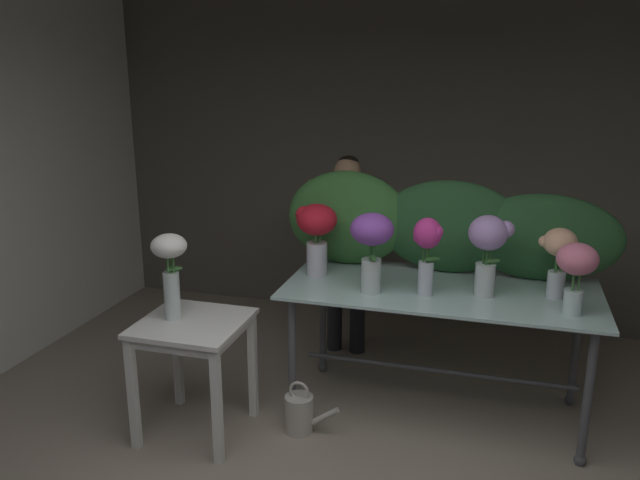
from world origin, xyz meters
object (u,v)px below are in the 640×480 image
object	(u,v)px
vase_lilac_snapdragons	(488,245)
vase_peach_roses	(558,254)
display_table_glass	(440,307)
florist	(347,234)
vase_magenta_carnations	(427,248)
vase_crimson_ranunculus	(316,231)
vase_violet_hydrangea	(372,241)
watering_can	(300,413)
side_table_white	(193,337)
vase_white_roses_tall	(170,266)
vase_rosy_stock	(576,268)

from	to	relation	value
vase_lilac_snapdragons	vase_peach_roses	distance (m)	0.42
display_table_glass	vase_peach_roses	xyz separation A→B (m)	(0.68, 0.02, 0.41)
florist	vase_magenta_carnations	xyz separation A→B (m)	(0.72, -0.91, 0.20)
vase_magenta_carnations	vase_peach_roses	bearing A→B (deg)	13.49
vase_crimson_ranunculus	vase_violet_hydrangea	xyz separation A→B (m)	(0.42, -0.23, 0.02)
vase_violet_hydrangea	vase_crimson_ranunculus	bearing A→B (deg)	151.03
vase_magenta_carnations	watering_can	distance (m)	1.30
vase_violet_hydrangea	watering_can	distance (m)	1.17
display_table_glass	watering_can	bearing A→B (deg)	-148.95
display_table_glass	watering_can	world-z (taller)	display_table_glass
vase_magenta_carnations	vase_peach_roses	xyz separation A→B (m)	(0.75, 0.18, -0.03)
side_table_white	vase_violet_hydrangea	world-z (taller)	vase_violet_hydrangea
vase_white_roses_tall	display_table_glass	bearing A→B (deg)	22.78
vase_lilac_snapdragons	vase_peach_roses	size ratio (longest dim) A/B	1.17
display_table_glass	vase_lilac_snapdragons	distance (m)	0.53
vase_peach_roses	vase_violet_hydrangea	xyz separation A→B (m)	(-1.09, -0.23, 0.05)
vase_rosy_stock	vase_white_roses_tall	bearing A→B (deg)	-169.96
display_table_glass	vase_lilac_snapdragons	world-z (taller)	vase_lilac_snapdragons
vase_lilac_snapdragons	side_table_white	bearing A→B (deg)	-161.27
vase_magenta_carnations	watering_can	bearing A→B (deg)	-156.25
vase_rosy_stock	watering_can	distance (m)	1.86
display_table_glass	side_table_white	distance (m)	1.55
vase_magenta_carnations	vase_violet_hydrangea	world-z (taller)	vase_violet_hydrangea
vase_peach_roses	vase_lilac_snapdragons	bearing A→B (deg)	-166.91
vase_crimson_ranunculus	watering_can	size ratio (longest dim) A/B	1.37
vase_violet_hydrangea	watering_can	world-z (taller)	vase_violet_hydrangea
side_table_white	vase_peach_roses	bearing A→B (deg)	17.66
vase_violet_hydrangea	vase_white_roses_tall	size ratio (longest dim) A/B	0.94
vase_magenta_carnations	vase_violet_hydrangea	distance (m)	0.34
display_table_glass	vase_peach_roses	world-z (taller)	vase_peach_roses
vase_magenta_carnations	vase_peach_roses	distance (m)	0.78
vase_rosy_stock	side_table_white	bearing A→B (deg)	-169.38
florist	display_table_glass	bearing A→B (deg)	-43.28
florist	watering_can	distance (m)	1.49
vase_peach_roses	watering_can	xyz separation A→B (m)	(-1.46, -0.49, -1.02)
side_table_white	vase_peach_roses	distance (m)	2.25
side_table_white	vase_violet_hydrangea	distance (m)	1.23
florist	watering_can	world-z (taller)	florist
vase_rosy_stock	watering_can	bearing A→B (deg)	-171.34
vase_rosy_stock	vase_white_roses_tall	world-z (taller)	vase_rosy_stock
watering_can	vase_rosy_stock	bearing A→B (deg)	8.66
vase_lilac_snapdragons	vase_violet_hydrangea	bearing A→B (deg)	-169.00
vase_white_roses_tall	vase_magenta_carnations	bearing A→B (deg)	18.33
side_table_white	vase_magenta_carnations	size ratio (longest dim) A/B	1.54
vase_crimson_ranunculus	side_table_white	bearing A→B (deg)	-130.88
vase_rosy_stock	display_table_glass	bearing A→B (deg)	162.36
vase_crimson_ranunculus	vase_white_roses_tall	world-z (taller)	vase_crimson_ranunculus
side_table_white	watering_can	xyz separation A→B (m)	(0.62, 0.17, -0.51)
vase_lilac_snapdragons	florist	bearing A→B (deg)	142.30
display_table_glass	vase_white_roses_tall	world-z (taller)	vase_white_roses_tall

